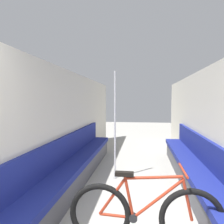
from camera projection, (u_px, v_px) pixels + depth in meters
The scene contains 6 objects.
wall_left at pixel (63, 125), 4.27m from camera, with size 0.10×9.57×2.20m, color beige.
wall_right at pixel (210, 128), 3.90m from camera, with size 0.10×9.57×2.20m, color beige.
bench_seat_row_left at pixel (73, 169), 4.10m from camera, with size 0.46×5.25×0.92m.
bench_seat_row_right at pixel (197, 174), 3.80m from camera, with size 0.46×5.25×0.92m.
bicycle at pixel (144, 215), 2.34m from camera, with size 1.66×0.46×0.88m.
grab_pole_near at pixel (115, 126), 4.43m from camera, with size 0.08×0.08×2.18m.
Camera 1 is at (0.16, -0.90, 1.59)m, focal length 35.00 mm.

